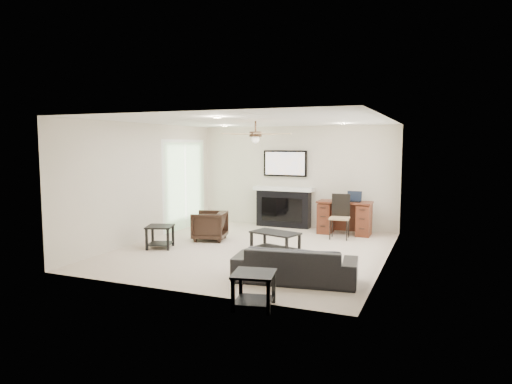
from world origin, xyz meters
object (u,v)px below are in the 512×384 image
(sofa, at_px, (295,264))
(desk, at_px, (345,218))
(coffee_table, at_px, (275,242))
(fireplace_unit, at_px, (283,189))
(armchair, at_px, (210,226))

(sofa, bearing_deg, desk, -97.51)
(sofa, bearing_deg, coffee_table, -68.84)
(coffee_table, xyz_separation_m, fireplace_unit, (-0.75, 2.66, 0.75))
(fireplace_unit, bearing_deg, armchair, -114.30)
(sofa, distance_m, desk, 3.91)
(coffee_table, bearing_deg, armchair, 178.16)
(fireplace_unit, distance_m, desk, 1.74)
(sofa, bearing_deg, armchair, -47.79)
(armchair, xyz_separation_m, coffee_table, (1.70, -0.55, -0.11))
(sofa, distance_m, coffee_table, 1.84)
(sofa, relative_size, fireplace_unit, 0.96)
(sofa, height_order, coffee_table, sofa)
(armchair, distance_m, fireplace_unit, 2.40)
(armchair, relative_size, coffee_table, 0.76)
(coffee_table, bearing_deg, fireplace_unit, 121.84)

